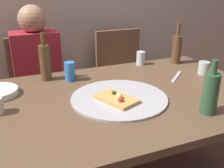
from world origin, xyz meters
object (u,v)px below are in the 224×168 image
at_px(pizza_slice_last, 117,99).
at_px(water_bottle, 45,62).
at_px(dining_table, 123,105).
at_px(beer_bottle, 210,93).
at_px(chair_left, 38,85).
at_px(wine_bottle, 177,49).
at_px(pizza_tray, 119,98).
at_px(table_knife, 176,77).
at_px(tumbler_far, 204,68).
at_px(soda_can, 70,72).
at_px(tumbler_near, 141,58).
at_px(guest_in_sweater, 40,76).
at_px(chair_right, 123,73).

bearing_deg(pizza_slice_last, water_bottle, 120.06).
distance_m(dining_table, beer_bottle, 0.48).
xyz_separation_m(pizza_slice_last, beer_bottle, (0.36, -0.27, 0.08)).
relative_size(dining_table, chair_left, 1.81).
bearing_deg(dining_table, wine_bottle, 31.91).
bearing_deg(chair_left, pizza_tray, 107.92).
xyz_separation_m(beer_bottle, table_knife, (0.16, 0.47, -0.10)).
xyz_separation_m(dining_table, tumbler_far, (0.64, 0.10, 0.11)).
relative_size(pizza_tray, pizza_slice_last, 2.05).
distance_m(soda_can, chair_left, 0.68).
bearing_deg(tumbler_near, dining_table, -127.78).
height_order(wine_bottle, tumbler_far, wine_bottle).
height_order(table_knife, guest_in_sweater, guest_in_sweater).
bearing_deg(pizza_slice_last, guest_in_sweater, 108.35).
height_order(water_bottle, guest_in_sweater, guest_in_sweater).
bearing_deg(wine_bottle, pizza_slice_last, -146.08).
bearing_deg(chair_left, dining_table, 111.26).
relative_size(tumbler_far, chair_left, 0.10).
bearing_deg(beer_bottle, soda_can, 126.74).
height_order(beer_bottle, soda_can, beer_bottle).
bearing_deg(guest_in_sweater, table_knife, 141.10).
relative_size(dining_table, guest_in_sweater, 1.39).
bearing_deg(table_knife, soda_can, -58.99).
distance_m(pizza_slice_last, table_knife, 0.56).
bearing_deg(table_knife, tumbler_near, -116.61).
relative_size(beer_bottle, chair_left, 0.30).
xyz_separation_m(beer_bottle, guest_in_sweater, (-0.64, 1.12, -0.21)).
xyz_separation_m(pizza_slice_last, chair_left, (-0.28, 1.00, -0.25)).
distance_m(pizza_tray, chair_right, 1.10).
height_order(water_bottle, chair_right, water_bottle).
bearing_deg(chair_left, tumbler_near, 146.65).
relative_size(soda_can, guest_in_sweater, 0.10).
distance_m(dining_table, tumbler_near, 0.59).
bearing_deg(beer_bottle, chair_left, 116.83).
bearing_deg(beer_bottle, guest_in_sweater, 119.86).
bearing_deg(table_knife, wine_bottle, -165.83).
bearing_deg(soda_can, beer_bottle, -53.26).
height_order(pizza_slice_last, wine_bottle, wine_bottle).
distance_m(beer_bottle, table_knife, 0.51).
xyz_separation_m(dining_table, pizza_slice_last, (-0.08, -0.08, 0.09)).
relative_size(tumbler_far, table_knife, 0.39).
distance_m(soda_can, guest_in_sweater, 0.49).
bearing_deg(chair_left, pizza_slice_last, 105.73).
bearing_deg(guest_in_sweater, tumbler_near, 156.02).
relative_size(water_bottle, table_knife, 1.36).
relative_size(soda_can, chair_right, 0.14).
height_order(tumbler_far, chair_right, chair_right).
relative_size(wine_bottle, table_knife, 1.37).
xyz_separation_m(pizza_slice_last, table_knife, (0.52, 0.21, -0.02)).
bearing_deg(water_bottle, chair_left, 90.31).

